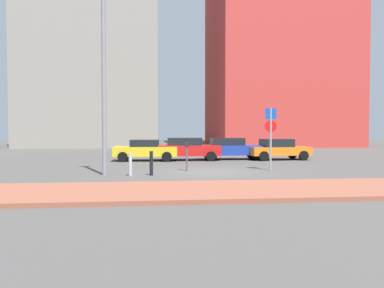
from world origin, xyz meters
TOP-DOWN VIEW (x-y plane):
  - ground_plane at (0.00, 0.00)m, footprint 120.00×120.00m
  - sidewalk_brick at (0.00, -6.44)m, footprint 40.00×4.14m
  - parked_car_yellow at (-2.99, 7.29)m, footprint 4.22×2.17m
  - parked_car_red at (-0.23, 7.46)m, footprint 4.33×2.03m
  - parked_car_blue at (2.84, 7.88)m, footprint 4.49×1.92m
  - parked_car_orange at (5.95, 7.21)m, footprint 4.20×2.22m
  - parking_sign_post at (3.26, 0.33)m, footprint 0.60×0.10m
  - parking_meter at (-0.95, 0.53)m, footprint 0.18×0.14m
  - street_lamp at (-4.83, -0.88)m, footprint 0.70×0.36m
  - traffic_bollard_near at (-2.73, -1.22)m, footprint 0.16×0.16m
  - traffic_bollard_mid at (-3.66, -1.32)m, footprint 0.15×0.15m
  - building_colorful_midrise at (13.73, 31.15)m, footprint 16.40×15.06m
  - building_under_construction at (-9.47, 32.21)m, footprint 15.64×14.27m

SIDE VIEW (x-z plane):
  - ground_plane at x=0.00m, z-range 0.00..0.00m
  - sidewalk_brick at x=0.00m, z-range 0.00..0.14m
  - traffic_bollard_mid at x=-3.66m, z-range 0.00..1.02m
  - traffic_bollard_near at x=-2.73m, z-range 0.00..1.10m
  - parked_car_yellow at x=-2.99m, z-range 0.03..1.42m
  - parked_car_orange at x=5.95m, z-range 0.03..1.44m
  - parked_car_blue at x=2.84m, z-range 0.03..1.51m
  - parked_car_red at x=-0.23m, z-range 0.04..1.54m
  - parking_meter at x=-0.95m, z-range 0.21..1.69m
  - parking_sign_post at x=3.26m, z-range 0.41..3.57m
  - street_lamp at x=-4.83m, z-range 0.64..8.87m
  - building_under_construction at x=-9.47m, z-range 0.00..22.49m
  - building_colorful_midrise at x=13.73m, z-range 0.00..28.46m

